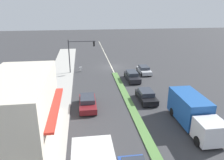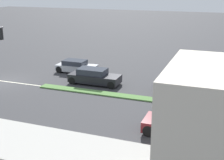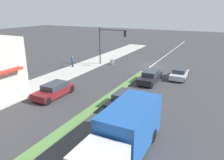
{
  "view_description": "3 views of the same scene",
  "coord_description": "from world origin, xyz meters",
  "px_view_note": "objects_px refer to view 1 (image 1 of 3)",
  "views": [
    {
      "loc": [
        5.34,
        39.44,
        11.41
      ],
      "look_at": [
        1.34,
        10.53,
        1.1
      ],
      "focal_mm": 35.0,
      "sensor_mm": 36.0,
      "label": 1
    },
    {
      "loc": [
        21.92,
        18.62,
        8.54
      ],
      "look_at": [
        0.86,
        10.76,
        1.55
      ],
      "focal_mm": 50.0,
      "sensor_mm": 36.0,
      "label": 2
    },
    {
      "loc": [
        -9.35,
        32.07,
        8.31
      ],
      "look_at": [
        -0.33,
        14.31,
        1.84
      ],
      "focal_mm": 35.0,
      "sensor_mm": 36.0,
      "label": 3
    }
  ],
  "objects_px": {
    "sedan_maroon": "(88,103)",
    "suv_black": "(146,96)",
    "warning_aframe_sign": "(81,69)",
    "sedan_dark": "(132,76)",
    "traffic_signal_main": "(78,51)",
    "pedestrian": "(51,75)",
    "delivery_truck": "(193,112)",
    "sedan_silver": "(144,70)"
  },
  "relations": [
    {
      "from": "warning_aframe_sign",
      "to": "delivery_truck",
      "type": "height_order",
      "value": "delivery_truck"
    },
    {
      "from": "warning_aframe_sign",
      "to": "sedan_silver",
      "type": "height_order",
      "value": "sedan_silver"
    },
    {
      "from": "delivery_truck",
      "to": "sedan_maroon",
      "type": "xyz_separation_m",
      "value": [
        10.0,
        -5.3,
        -0.82
      ]
    },
    {
      "from": "traffic_signal_main",
      "to": "pedestrian",
      "type": "distance_m",
      "value": 6.17
    },
    {
      "from": "pedestrian",
      "to": "warning_aframe_sign",
      "type": "xyz_separation_m",
      "value": [
        -4.46,
        -4.24,
        -0.57
      ]
    },
    {
      "from": "sedan_silver",
      "to": "sedan_maroon",
      "type": "height_order",
      "value": "sedan_maroon"
    },
    {
      "from": "traffic_signal_main",
      "to": "sedan_dark",
      "type": "bearing_deg",
      "value": 148.92
    },
    {
      "from": "pedestrian",
      "to": "suv_black",
      "type": "bearing_deg",
      "value": 143.6
    },
    {
      "from": "delivery_truck",
      "to": "sedan_silver",
      "type": "relative_size",
      "value": 1.87
    },
    {
      "from": "sedan_dark",
      "to": "sedan_silver",
      "type": "xyz_separation_m",
      "value": [
        -2.8,
        -3.18,
        -0.06
      ]
    },
    {
      "from": "delivery_truck",
      "to": "suv_black",
      "type": "bearing_deg",
      "value": -65.81
    },
    {
      "from": "traffic_signal_main",
      "to": "sedan_dark",
      "type": "relative_size",
      "value": 1.24
    },
    {
      "from": "traffic_signal_main",
      "to": "sedan_silver",
      "type": "relative_size",
      "value": 1.4
    },
    {
      "from": "warning_aframe_sign",
      "to": "suv_black",
      "type": "xyz_separation_m",
      "value": [
        -7.98,
        13.41,
        0.22
      ]
    },
    {
      "from": "warning_aframe_sign",
      "to": "delivery_truck",
      "type": "relative_size",
      "value": 0.11
    },
    {
      "from": "warning_aframe_sign",
      "to": "delivery_truck",
      "type": "xyz_separation_m",
      "value": [
        -10.78,
        19.65,
        1.04
      ]
    },
    {
      "from": "warning_aframe_sign",
      "to": "sedan_maroon",
      "type": "xyz_separation_m",
      "value": [
        -0.78,
        14.35,
        0.22
      ]
    },
    {
      "from": "delivery_truck",
      "to": "pedestrian",
      "type": "bearing_deg",
      "value": -45.31
    },
    {
      "from": "delivery_truck",
      "to": "sedan_silver",
      "type": "height_order",
      "value": "delivery_truck"
    },
    {
      "from": "pedestrian",
      "to": "delivery_truck",
      "type": "distance_m",
      "value": 21.68
    },
    {
      "from": "warning_aframe_sign",
      "to": "suv_black",
      "type": "bearing_deg",
      "value": 120.76
    },
    {
      "from": "traffic_signal_main",
      "to": "suv_black",
      "type": "distance_m",
      "value": 15.56
    },
    {
      "from": "warning_aframe_sign",
      "to": "pedestrian",
      "type": "bearing_deg",
      "value": 43.53
    },
    {
      "from": "sedan_silver",
      "to": "traffic_signal_main",
      "type": "bearing_deg",
      "value": -9.38
    },
    {
      "from": "suv_black",
      "to": "delivery_truck",
      "type": "bearing_deg",
      "value": 114.19
    },
    {
      "from": "delivery_truck",
      "to": "sedan_dark",
      "type": "height_order",
      "value": "delivery_truck"
    },
    {
      "from": "sedan_dark",
      "to": "delivery_truck",
      "type": "bearing_deg",
      "value": 101.35
    },
    {
      "from": "traffic_signal_main",
      "to": "sedan_silver",
      "type": "height_order",
      "value": "traffic_signal_main"
    },
    {
      "from": "delivery_truck",
      "to": "sedan_silver",
      "type": "bearing_deg",
      "value": -90.0
    },
    {
      "from": "suv_black",
      "to": "sedan_maroon",
      "type": "xyz_separation_m",
      "value": [
        7.2,
        0.94,
        0.01
      ]
    },
    {
      "from": "traffic_signal_main",
      "to": "pedestrian",
      "type": "height_order",
      "value": "traffic_signal_main"
    },
    {
      "from": "sedan_maroon",
      "to": "sedan_dark",
      "type": "bearing_deg",
      "value": -129.76
    },
    {
      "from": "sedan_dark",
      "to": "sedan_maroon",
      "type": "distance_m",
      "value": 11.26
    },
    {
      "from": "pedestrian",
      "to": "warning_aframe_sign",
      "type": "height_order",
      "value": "pedestrian"
    },
    {
      "from": "pedestrian",
      "to": "suv_black",
      "type": "xyz_separation_m",
      "value": [
        -12.44,
        9.18,
        -0.35
      ]
    },
    {
      "from": "traffic_signal_main",
      "to": "pedestrian",
      "type": "relative_size",
      "value": 3.37
    },
    {
      "from": "delivery_truck",
      "to": "suv_black",
      "type": "height_order",
      "value": "delivery_truck"
    },
    {
      "from": "warning_aframe_sign",
      "to": "traffic_signal_main",
      "type": "bearing_deg",
      "value": 63.29
    },
    {
      "from": "sedan_maroon",
      "to": "suv_black",
      "type": "bearing_deg",
      "value": -172.6
    },
    {
      "from": "suv_black",
      "to": "sedan_silver",
      "type": "bearing_deg",
      "value": -104.41
    },
    {
      "from": "traffic_signal_main",
      "to": "suv_black",
      "type": "bearing_deg",
      "value": 123.17
    },
    {
      "from": "pedestrian",
      "to": "delivery_truck",
      "type": "relative_size",
      "value": 0.22
    }
  ]
}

